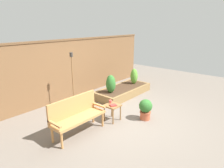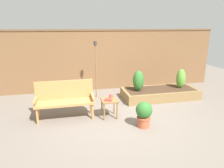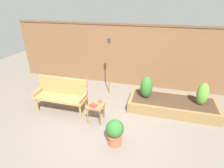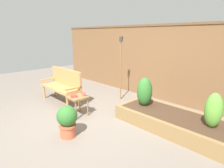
{
  "view_description": "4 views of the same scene",
  "coord_description": "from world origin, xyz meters",
  "views": [
    {
      "loc": [
        -4.25,
        -3.15,
        2.66
      ],
      "look_at": [
        0.2,
        0.62,
        0.88
      ],
      "focal_mm": 31.69,
      "sensor_mm": 36.0,
      "label": 1
    },
    {
      "loc": [
        -1.3,
        -4.51,
        2.27
      ],
      "look_at": [
        -0.2,
        0.44,
        0.8
      ],
      "focal_mm": 32.32,
      "sensor_mm": 36.0,
      "label": 2
    },
    {
      "loc": [
        1.07,
        -3.4,
        2.86
      ],
      "look_at": [
        -0.13,
        0.98,
        0.71
      ],
      "focal_mm": 28.63,
      "sensor_mm": 36.0,
      "label": 3
    },
    {
      "loc": [
        3.25,
        -2.16,
        1.89
      ],
      "look_at": [
        -0.01,
        0.98,
        0.69
      ],
      "focal_mm": 30.38,
      "sensor_mm": 36.0,
      "label": 4
    }
  ],
  "objects": [
    {
      "name": "ground_plane",
      "position": [
        0.0,
        0.0,
        0.0
      ],
      "size": [
        14.0,
        14.0,
        0.0
      ],
      "primitive_type": "plane",
      "color": "#70665B"
    },
    {
      "name": "fence_back",
      "position": [
        0.0,
        2.6,
        1.09
      ],
      "size": [
        8.4,
        0.14,
        2.16
      ],
      "color": "brown",
      "rests_on": "ground_plane"
    },
    {
      "name": "garden_bench",
      "position": [
        -1.42,
        0.42,
        0.54
      ],
      "size": [
        1.44,
        0.48,
        0.94
      ],
      "color": "#B77F47",
      "rests_on": "ground_plane"
    },
    {
      "name": "side_table",
      "position": [
        -0.33,
        0.16,
        0.4
      ],
      "size": [
        0.4,
        0.4,
        0.48
      ],
      "color": "olive",
      "rests_on": "ground_plane"
    },
    {
      "name": "cup_on_table",
      "position": [
        -0.26,
        0.3,
        0.52
      ],
      "size": [
        0.12,
        0.08,
        0.09
      ],
      "color": "#CC4C47",
      "rests_on": "side_table"
    },
    {
      "name": "book_on_table",
      "position": [
        -0.37,
        0.1,
        0.5
      ],
      "size": [
        0.22,
        0.21,
        0.03
      ],
      "primitive_type": "cube",
      "rotation": [
        0.0,
        0.0,
        -0.44
      ],
      "color": "#B2332D",
      "rests_on": "side_table"
    },
    {
      "name": "potted_boxwood",
      "position": [
        0.34,
        -0.52,
        0.34
      ],
      "size": [
        0.38,
        0.38,
        0.61
      ],
      "color": "#B75638",
      "rests_on": "ground_plane"
    },
    {
      "name": "raised_planter_bed",
      "position": [
        1.57,
        1.22,
        0.15
      ],
      "size": [
        2.4,
        1.0,
        0.3
      ],
      "color": "olive",
      "rests_on": "ground_plane"
    },
    {
      "name": "shrub_near_bench",
      "position": [
        0.82,
        1.21,
        0.62
      ],
      "size": [
        0.34,
        0.34,
        0.65
      ],
      "color": "brown",
      "rests_on": "raised_planter_bed"
    },
    {
      "name": "shrub_far_corner",
      "position": [
        2.28,
        1.21,
        0.61
      ],
      "size": [
        0.29,
        0.29,
        0.63
      ],
      "color": "brown",
      "rests_on": "raised_planter_bed"
    },
    {
      "name": "tiki_torch",
      "position": [
        -0.44,
        1.74,
        1.23
      ],
      "size": [
        0.1,
        0.1,
        1.82
      ],
      "color": "brown",
      "rests_on": "ground_plane"
    }
  ]
}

